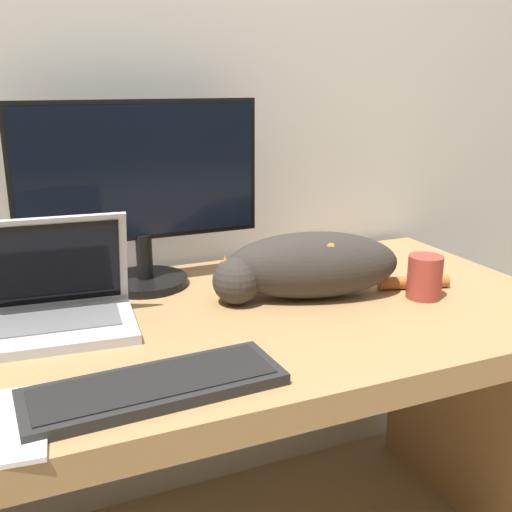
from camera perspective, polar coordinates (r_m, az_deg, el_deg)
name	(u,v)px	position (r m, az deg, el deg)	size (l,w,h in m)	color
wall_back	(139,57)	(1.65, -11.05, 18.07)	(6.40, 0.06, 2.60)	silver
desk	(202,380)	(1.37, -5.19, -11.64)	(1.69, 0.79, 0.75)	#A37A4C
monitor	(140,189)	(1.47, -10.95, 6.28)	(0.59, 0.21, 0.45)	black
laptop	(51,308)	(1.30, -18.96, -4.66)	(0.35, 0.26, 0.23)	#B7B7BC
external_keyboard	(155,387)	(1.02, -9.61, -12.17)	(0.44, 0.17, 0.02)	black
cat	(307,265)	(1.40, 4.84, -0.86)	(0.59, 0.26, 0.16)	#332D28
coffee_mug	(425,277)	(1.46, 15.76, -1.94)	(0.08, 0.08, 0.10)	#9E382D
small_toy	(283,260)	(1.60, 2.56, -0.43)	(0.07, 0.07, 0.07)	red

